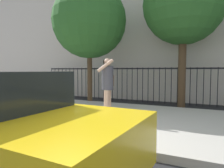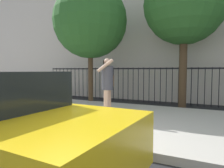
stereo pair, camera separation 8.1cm
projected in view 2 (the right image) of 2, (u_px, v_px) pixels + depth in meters
name	position (u px, v px, depth m)	size (l,w,h in m)	color
ground_plane	(82.00, 148.00, 3.90)	(60.00, 60.00, 0.00)	black
sidewalk	(126.00, 119.00, 5.87)	(28.00, 4.40, 0.15)	#B2ADA3
iron_fence	(158.00, 80.00, 9.12)	(12.03, 0.04, 1.60)	black
pedestrian_on_phone	(108.00, 83.00, 5.98)	(0.49, 0.69, 1.66)	tan
street_bench	(26.00, 90.00, 8.63)	(1.60, 0.45, 0.95)	brown
street_tree_mid	(90.00, 22.00, 8.74)	(3.13, 3.13, 5.11)	#4C3823
street_tree_far	(184.00, 4.00, 7.83)	(3.10, 3.10, 5.55)	#4C3823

